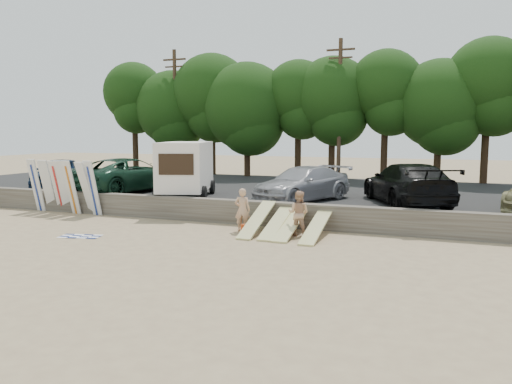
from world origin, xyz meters
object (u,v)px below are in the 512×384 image
box_trailer (185,166)px  cooler (251,225)px  car_1 (128,175)px  car_3 (407,184)px  car_0 (58,172)px  beachgoer_a (242,210)px  beachgoer_b (298,213)px  car_2 (302,184)px

box_trailer → cooler: size_ratio=12.10×
car_1 → car_3: 14.14m
box_trailer → car_3: box_trailer is taller
car_0 → beachgoer_a: (13.50, -4.93, -0.69)m
box_trailer → car_1: (-3.92, 0.88, -0.60)m
beachgoer_a → beachgoer_b: 2.24m
box_trailer → car_1: 4.07m
car_1 → beachgoer_b: car_1 is taller
beachgoer_a → beachgoer_b: beachgoer_a is taller
cooler → car_0: bearing=-174.5°
car_2 → car_3: bearing=30.8°
box_trailer → car_0: bearing=153.9°
car_2 → car_3: car_3 is taller
box_trailer → beachgoer_b: box_trailer is taller
beachgoer_a → car_1: bearing=-38.7°
box_trailer → car_0: (-9.02, 1.31, -0.66)m
car_2 → car_3: 4.62m
box_trailer → cooler: (4.60, -3.06, -2.03)m
car_0 → car_3: 19.23m
car_1 → beachgoer_b: size_ratio=3.83×
beachgoer_a → cooler: beachgoer_a is taller
car_3 → car_1: bearing=-22.3°
car_2 → cooler: bearing=-80.2°
car_3 → cooler: 7.22m
box_trailer → car_3: bearing=-10.8°
car_3 → beachgoer_b: 6.01m
car_3 → cooler: car_3 is taller
car_1 → beachgoer_a: bearing=161.2°
beachgoer_b → car_1: bearing=-20.8°
car_0 → car_1: 5.11m
cooler → box_trailer: bearing=169.7°
beachgoer_a → cooler: size_ratio=4.43×
car_3 → beachgoer_a: size_ratio=3.69×
box_trailer → beachgoer_b: (6.72, -3.59, -1.35)m
beachgoer_b → car_2: bearing=-73.8°
car_0 → car_2: 14.65m
car_1 → car_2: car_1 is taller
box_trailer → cooler: bearing=-51.4°
box_trailer → beachgoer_a: box_trailer is taller
car_3 → box_trailer: bearing=-16.8°
car_3 → car_2: bearing=-17.7°
car_1 → cooler: bearing=164.6°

